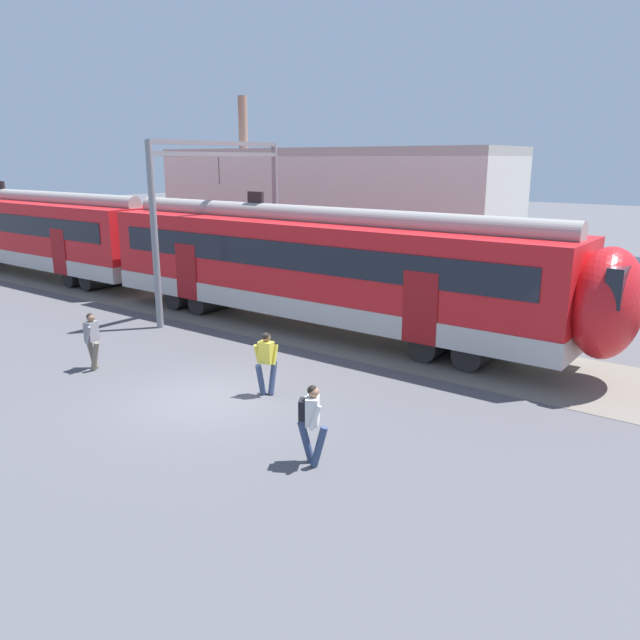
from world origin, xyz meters
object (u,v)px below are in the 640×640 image
object	(u,v)px
commuter_train	(157,246)
pedestrian_white	(311,418)
pedestrian_yellow	(266,359)
pedestrian_grey	(92,337)

from	to	relation	value
commuter_train	pedestrian_white	bearing A→B (deg)	-29.03
pedestrian_yellow	pedestrian_white	world-z (taller)	same
pedestrian_yellow	pedestrian_white	bearing A→B (deg)	-35.49
pedestrian_grey	pedestrian_white	distance (m)	8.57
pedestrian_grey	pedestrian_yellow	world-z (taller)	same
pedestrian_grey	commuter_train	bearing A→B (deg)	129.98
pedestrian_grey	pedestrian_yellow	xyz separation A→B (m)	(5.30, 1.49, 0.00)
pedestrian_grey	pedestrian_white	xyz separation A→B (m)	(8.53, -0.81, 0.03)
commuter_train	pedestrian_yellow	world-z (taller)	commuter_train
pedestrian_yellow	pedestrian_white	distance (m)	3.96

